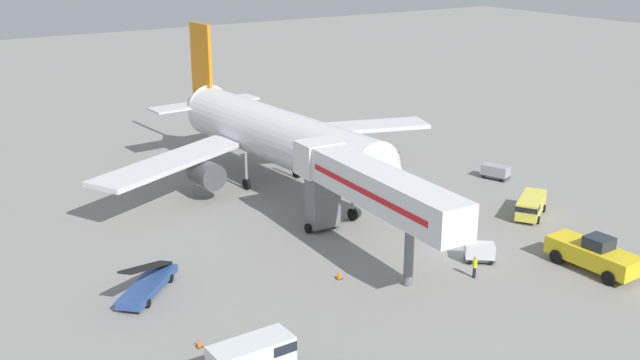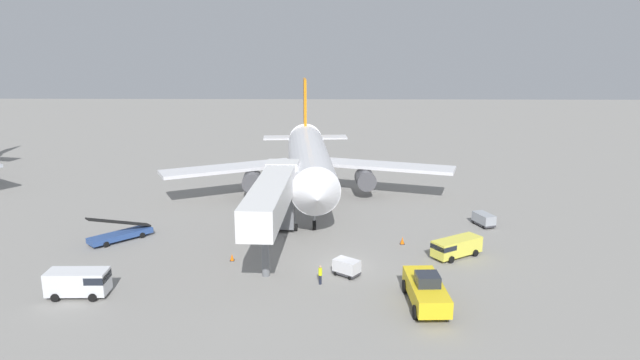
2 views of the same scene
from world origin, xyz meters
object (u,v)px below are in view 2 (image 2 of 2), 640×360
pushback_tug (426,290)px  baggage_cart_rear_right (484,219)px  airplane_at_gate (309,161)px  ground_crew_worker_foreground (320,274)px  service_van_far_right (80,282)px  safety_cone_charlie (87,270)px  jet_bridge (274,196)px  belt_loader_truck (120,234)px  baggage_cart_rear_left (347,267)px  safety_cone_alpha (232,257)px  safety_cone_bravo (402,241)px  service_van_far_left (455,247)px

pushback_tug → baggage_cart_rear_right: bearing=63.7°
airplane_at_gate → ground_crew_worker_foreground: 27.01m
airplane_at_gate → ground_crew_worker_foreground: size_ratio=22.44×
airplane_at_gate → service_van_far_right: (-17.86, -29.23, -3.91)m
safety_cone_charlie → jet_bridge: bearing=18.6°
belt_loader_truck → baggage_cart_rear_left: (23.52, -8.69, 0.06)m
airplane_at_gate → baggage_cart_rear_right: (20.14, -10.57, -4.38)m
baggage_cart_rear_left → safety_cone_alpha: (-10.86, 3.33, -0.49)m
airplane_at_gate → baggage_cart_rear_left: 25.44m
airplane_at_gate → pushback_tug: bearing=-71.3°
jet_bridge → baggage_cart_rear_left: size_ratio=7.54×
baggage_cart_rear_right → safety_cone_bravo: 11.65m
ground_crew_worker_foreground → safety_cone_charlie: 21.24m
pushback_tug → ground_crew_worker_foreground: pushback_tug is taller
service_van_far_left → baggage_cart_rear_left: (-10.69, -4.63, -0.24)m
baggage_cart_rear_right → safety_cone_alpha: baggage_cart_rear_right is taller
airplane_at_gate → service_van_far_left: size_ratio=7.26×
service_van_far_left → pushback_tug: bearing=-113.8°
jet_bridge → safety_cone_charlie: 18.29m
belt_loader_truck → safety_cone_alpha: size_ratio=8.94×
service_van_far_left → ground_crew_worker_foreground: bearing=-153.4°
jet_bridge → baggage_cart_rear_left: (6.96, -5.60, -5.02)m
pushback_tug → baggage_cart_rear_right: pushback_tug is taller
baggage_cart_rear_right → safety_cone_bravo: baggage_cart_rear_right is taller
service_van_far_right → ground_crew_worker_foreground: size_ratio=2.85×
service_van_far_left → safety_cone_charlie: service_van_far_left is taller
safety_cone_bravo → baggage_cart_rear_left: bearing=-126.5°
baggage_cart_rear_right → airplane_at_gate: bearing=152.3°
ground_crew_worker_foreground → safety_cone_charlie: ground_crew_worker_foreground is taller
safety_cone_charlie → service_van_far_left: bearing=7.6°
jet_bridge → safety_cone_bravo: bearing=11.0°
baggage_cart_rear_left → safety_cone_bravo: bearing=53.5°
baggage_cart_rear_right → baggage_cart_rear_left: 21.32m
jet_bridge → service_van_far_left: 18.31m
belt_loader_truck → safety_cone_alpha: 13.75m
airplane_at_gate → jet_bridge: airplane_at_gate is taller
service_van_far_right → safety_cone_bravo: (28.06, 12.63, -0.90)m
airplane_at_gate → belt_loader_truck: 25.49m
jet_bridge → belt_loader_truck: size_ratio=3.29×
baggage_cart_rear_right → baggage_cart_rear_left: baggage_cart_rear_left is taller
jet_bridge → belt_loader_truck: bearing=169.4°
baggage_cart_rear_right → service_van_far_right: bearing=-153.8°
jet_bridge → baggage_cart_rear_left: bearing=-38.8°
ground_crew_worker_foreground → safety_cone_bravo: size_ratio=2.30×
ground_crew_worker_foreground → safety_cone_bravo: (8.33, 10.00, -0.55)m
service_van_far_left → jet_bridge: bearing=176.9°
jet_bridge → baggage_cart_rear_right: size_ratio=6.43×
airplane_at_gate → safety_cone_alpha: 22.92m
belt_loader_truck → safety_cone_bravo: size_ratio=7.90×
airplane_at_gate → baggage_cart_rear_left: airplane_at_gate is taller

